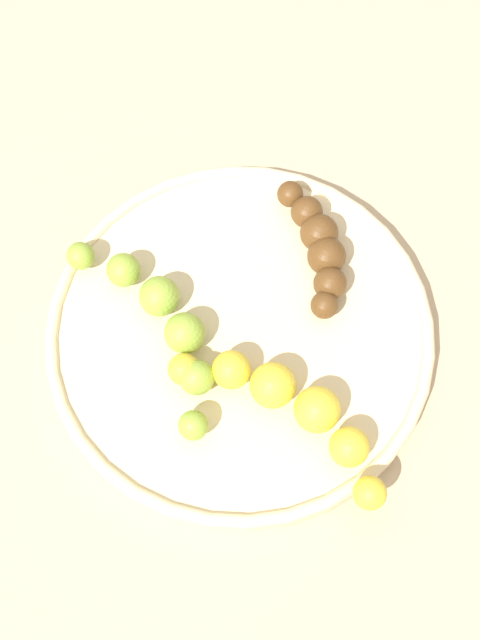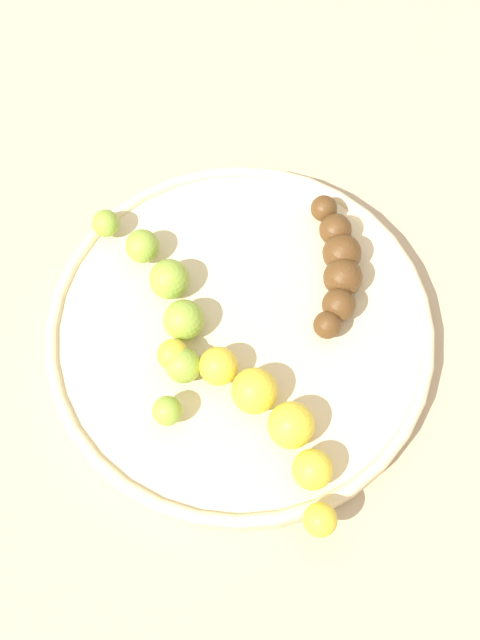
{
  "view_description": "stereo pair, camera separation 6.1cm",
  "coord_description": "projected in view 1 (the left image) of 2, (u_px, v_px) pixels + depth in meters",
  "views": [
    {
      "loc": [
        0.22,
        -0.1,
        0.6
      ],
      "look_at": [
        0.0,
        0.0,
        0.04
      ],
      "focal_mm": 46.34,
      "sensor_mm": 36.0,
      "label": 1
    },
    {
      "loc": [
        0.24,
        -0.05,
        0.6
      ],
      "look_at": [
        0.0,
        0.0,
        0.04
      ],
      "focal_mm": 46.34,
      "sensor_mm": 36.0,
      "label": 2
    }
  ],
  "objects": [
    {
      "name": "ground_plane",
      "position": [
        240.0,
        339.0,
        0.64
      ],
      "size": [
        2.4,
        2.4,
        0.0
      ],
      "primitive_type": "plane",
      "color": "tan"
    },
    {
      "name": "fruit_bowl",
      "position": [
        240.0,
        333.0,
        0.63
      ],
      "size": [
        0.3,
        0.3,
        0.02
      ],
      "color": "beige",
      "rests_on": "ground_plane"
    },
    {
      "name": "banana_green",
      "position": [
        161.0,
        321.0,
        0.61
      ],
      "size": [
        0.18,
        0.07,
        0.03
      ],
      "rotation": [
        0.0,
        0.0,
        1.72
      ],
      "color": "#8CAD38",
      "rests_on": "fruit_bowl"
    },
    {
      "name": "banana_yellow",
      "position": [
        290.0,
        406.0,
        0.58
      ],
      "size": [
        0.16,
        0.11,
        0.03
      ],
      "rotation": [
        0.0,
        0.0,
        2.1
      ],
      "color": "yellow",
      "rests_on": "fruit_bowl"
    },
    {
      "name": "banana_overripe",
      "position": [
        318.0,
        245.0,
        0.64
      ],
      "size": [
        0.12,
        0.05,
        0.03
      ],
      "rotation": [
        0.0,
        0.0,
        1.37
      ],
      "color": "#593819",
      "rests_on": "fruit_bowl"
    }
  ]
}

